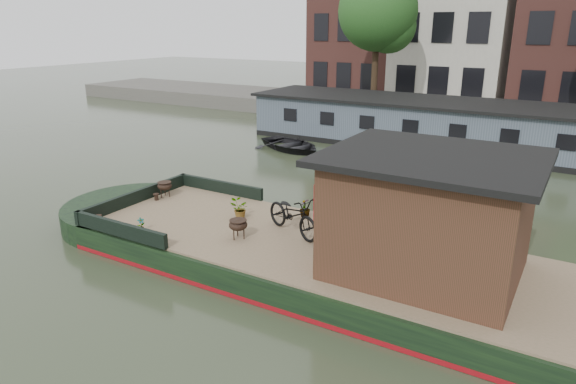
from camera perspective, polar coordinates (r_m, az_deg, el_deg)
The scene contains 18 objects.
ground at distance 11.86m, azimuth 4.23°, elevation -8.99°, with size 120.00×120.00×0.00m, color #2B311F.
houseboat_hull at distance 12.33m, azimuth -1.31°, elevation -6.44°, with size 14.01×4.02×0.60m.
houseboat_deck at distance 11.59m, azimuth 4.31°, elevation -6.24°, with size 11.80×3.80×0.05m, color #846951.
bow_bulwark at distance 14.32m, azimuth -14.11°, elevation -1.05°, with size 3.00×4.00×0.35m.
cabin at distance 10.41m, azimuth 15.29°, elevation -2.30°, with size 4.00×3.50×2.42m.
bicycle at distance 12.10m, azimuth 0.54°, elevation -2.50°, with size 0.64×1.84×0.97m, color black.
potted_plant_b at distance 11.94m, azimuth 3.75°, elevation -4.51°, with size 0.18×0.14×0.32m, color maroon.
potted_plant_c at distance 13.17m, azimuth -5.46°, elevation -1.90°, with size 0.46×0.39×0.51m, color #A0582E.
potted_plant_d at distance 13.23m, azimuth 1.90°, elevation -1.79°, with size 0.27×0.27×0.49m, color maroon.
potted_plant_e at distance 12.85m, azimuth -16.00°, elevation -3.48°, with size 0.18×0.12×0.34m, color maroon.
brazier_front at distance 11.96m, azimuth -5.55°, elevation -4.13°, with size 0.43×0.43×0.46m, color black, non-canonical shape.
brazier_rear at distance 15.19m, azimuth -13.52°, elevation 0.29°, with size 0.42×0.42×0.45m, color black, non-canonical shape.
bollard_port at distance 14.99m, azimuth -14.42°, elevation -0.54°, with size 0.17×0.17×0.19m, color black.
bollard_stbd at distance 13.74m, azimuth -20.30°, elevation -2.82°, with size 0.17×0.17×0.20m, color black.
dinghy at distance 23.18m, azimuth 0.36°, elevation 5.59°, with size 2.47×3.46×0.72m, color black.
far_houseboat at distance 24.35m, azimuth 19.36°, elevation 6.65°, with size 20.40×4.40×2.11m.
quay at distance 30.75m, azimuth 21.85°, elevation 7.60°, with size 60.00×6.00×0.90m, color #47443F.
tree_left at distance 30.61m, azimuth 10.23°, elevation 18.81°, with size 4.40×4.40×7.40m.
Camera 1 is at (4.63, -9.49, 5.40)m, focal length 32.00 mm.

